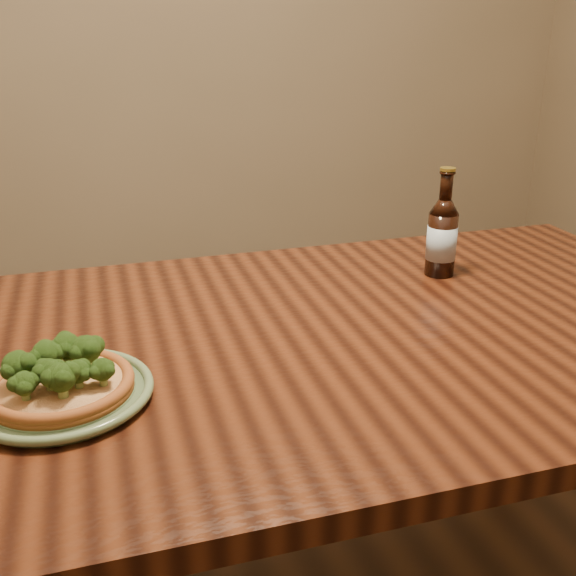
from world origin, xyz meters
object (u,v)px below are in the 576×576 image
object	(u,v)px
beer_bottle	(442,236)
plate	(62,393)
table	(320,377)
pizza	(60,380)

from	to	relation	value
beer_bottle	plate	bearing A→B (deg)	-153.15
table	beer_bottle	world-z (taller)	beer_bottle
plate	pizza	world-z (taller)	pizza
plate	pizza	size ratio (longest dim) A/B	1.26
table	pizza	xyz separation A→B (m)	(-0.43, -0.11, 0.13)
table	plate	distance (m)	0.46
table	beer_bottle	bearing A→B (deg)	29.95
table	plate	xyz separation A→B (m)	(-0.43, -0.11, 0.10)
plate	table	bearing A→B (deg)	14.68
pizza	beer_bottle	xyz separation A→B (m)	(0.76, 0.30, 0.05)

